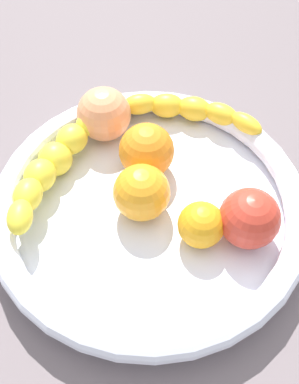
{
  "coord_description": "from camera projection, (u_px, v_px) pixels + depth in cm",
  "views": [
    {
      "loc": [
        -27.79,
        6.37,
        46.23
      ],
      "look_at": [
        0.0,
        0.0,
        7.92
      ],
      "focal_mm": 40.63,
      "sensor_mm": 36.0,
      "label": 1
    }
  ],
  "objects": [
    {
      "name": "orange_mid_left",
      "position": [
        141.0,
        192.0,
        0.48
      ],
      "size": [
        6.36,
        6.36,
        6.36
      ],
      "primitive_type": "sphere",
      "color": "orange",
      "rests_on": "fruit_bowl"
    },
    {
      "name": "peach_blush",
      "position": [
        104.0,
        114.0,
        0.55
      ],
      "size": [
        6.84,
        6.84,
        6.84
      ],
      "primitive_type": "sphere",
      "color": "#F99B67",
      "rests_on": "fruit_bowl"
    },
    {
      "name": "orange_mid_right",
      "position": [
        201.0,
        225.0,
        0.46
      ],
      "size": [
        5.05,
        5.05,
        5.05
      ],
      "primitive_type": "sphere",
      "color": "orange",
      "rests_on": "fruit_bowl"
    },
    {
      "name": "banana_draped_right",
      "position": [
        180.0,
        110.0,
        0.57
      ],
      "size": [
        11.1,
        20.43,
        3.61
      ],
      "color": "yellow",
      "rests_on": "fruit_bowl"
    },
    {
      "name": "banana_draped_left",
      "position": [
        60.0,
        157.0,
        0.51
      ],
      "size": [
        18.27,
        16.31,
        5.03
      ],
      "color": "yellow",
      "rests_on": "fruit_bowl"
    },
    {
      "name": "fruit_bowl",
      "position": [
        150.0,
        205.0,
        0.5
      ],
      "size": [
        35.82,
        35.82,
        4.69
      ],
      "color": "white",
      "rests_on": "kitchen_counter"
    },
    {
      "name": "kitchen_counter",
      "position": [
        150.0,
        223.0,
        0.53
      ],
      "size": [
        120.0,
        120.0,
        3.0
      ],
      "primitive_type": "cube",
      "color": "#695D60",
      "rests_on": "ground"
    },
    {
      "name": "orange_front",
      "position": [
        147.0,
        151.0,
        0.51
      ],
      "size": [
        6.58,
        6.58,
        6.58
      ],
      "primitive_type": "sphere",
      "color": "orange",
      "rests_on": "fruit_bowl"
    },
    {
      "name": "tomato_red",
      "position": [
        249.0,
        218.0,
        0.45
      ],
      "size": [
        6.52,
        6.52,
        6.52
      ],
      "primitive_type": "sphere",
      "color": "red",
      "rests_on": "fruit_bowl"
    }
  ]
}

